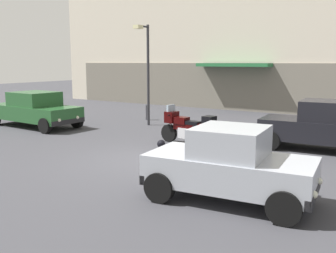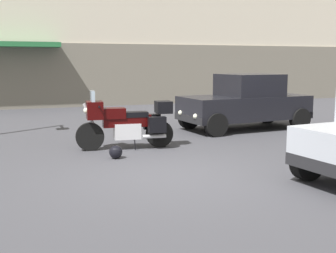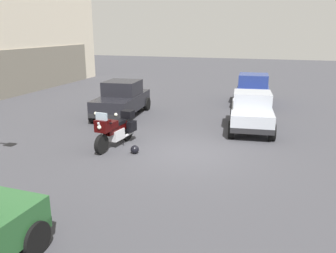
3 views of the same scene
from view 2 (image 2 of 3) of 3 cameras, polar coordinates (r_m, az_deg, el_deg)
ground_plane at (r=7.97m, az=0.10°, el=-6.17°), size 80.00×80.00×0.00m
motorcycle at (r=10.17m, az=-5.32°, el=0.55°), size 2.26×0.85×1.36m
helmet at (r=9.24m, az=-6.80°, el=-3.29°), size 0.28×0.28×0.28m
car_hatchback_near at (r=13.29m, az=10.02°, el=3.12°), size 3.97×2.05×1.64m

